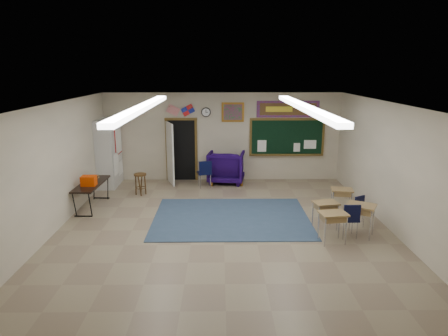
{
  "coord_description": "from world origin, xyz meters",
  "views": [
    {
      "loc": [
        -0.09,
        -8.95,
        3.79
      ],
      "look_at": [
        0.02,
        1.5,
        1.16
      ],
      "focal_mm": 32.0,
      "sensor_mm": 36.0,
      "label": 1
    }
  ],
  "objects_px": {
    "wingback_armchair": "(226,167)",
    "wooden_stool": "(141,184)",
    "student_desk_front_left": "(325,214)",
    "student_desk_front_right": "(341,200)",
    "folding_table": "(92,194)"
  },
  "relations": [
    {
      "from": "wingback_armchair",
      "to": "wooden_stool",
      "type": "bearing_deg",
      "value": 35.4
    },
    {
      "from": "student_desk_front_left",
      "to": "folding_table",
      "type": "height_order",
      "value": "folding_table"
    },
    {
      "from": "wingback_armchair",
      "to": "wooden_stool",
      "type": "height_order",
      "value": "wingback_armchair"
    },
    {
      "from": "student_desk_front_right",
      "to": "wooden_stool",
      "type": "bearing_deg",
      "value": 173.32
    },
    {
      "from": "student_desk_front_left",
      "to": "wooden_stool",
      "type": "distance_m",
      "value": 5.67
    },
    {
      "from": "student_desk_front_right",
      "to": "student_desk_front_left",
      "type": "bearing_deg",
      "value": -113.86
    },
    {
      "from": "student_desk_front_right",
      "to": "wingback_armchair",
      "type": "bearing_deg",
      "value": 144.74
    },
    {
      "from": "wingback_armchair",
      "to": "student_desk_front_right",
      "type": "relative_size",
      "value": 1.77
    },
    {
      "from": "wingback_armchair",
      "to": "student_desk_front_left",
      "type": "xyz_separation_m",
      "value": [
        2.31,
        -4.09,
        -0.16
      ]
    },
    {
      "from": "student_desk_front_right",
      "to": "wooden_stool",
      "type": "height_order",
      "value": "student_desk_front_right"
    },
    {
      "from": "wingback_armchair",
      "to": "student_desk_front_right",
      "type": "xyz_separation_m",
      "value": [
        3.02,
        -3.01,
        -0.17
      ]
    },
    {
      "from": "student_desk_front_right",
      "to": "folding_table",
      "type": "xyz_separation_m",
      "value": [
        -6.8,
        0.53,
        0.01
      ]
    },
    {
      "from": "wingback_armchair",
      "to": "student_desk_front_right",
      "type": "distance_m",
      "value": 4.27
    },
    {
      "from": "wingback_armchair",
      "to": "folding_table",
      "type": "bearing_deg",
      "value": 41.79
    },
    {
      "from": "wingback_armchair",
      "to": "folding_table",
      "type": "relative_size",
      "value": 0.7
    }
  ]
}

